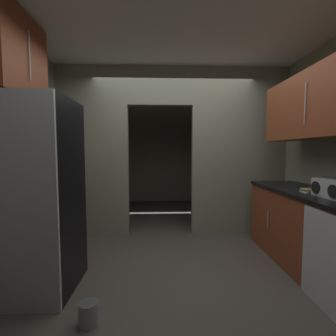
{
  "coord_description": "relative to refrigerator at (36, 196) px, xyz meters",
  "views": [
    {
      "loc": [
        -0.22,
        -2.54,
        1.37
      ],
      "look_at": [
        -0.11,
        0.76,
        1.12
      ],
      "focal_mm": 25.25,
      "sensor_mm": 36.0,
      "label": 1
    }
  ],
  "objects": [
    {
      "name": "upper_cabinet_counterside",
      "position": [
        2.92,
        0.2,
        0.94
      ],
      "size": [
        0.36,
        1.87,
        0.74
      ],
      "color": "brown"
    },
    {
      "name": "dishwasher",
      "position": [
        2.6,
        -0.39,
        -0.51
      ],
      "size": [
        0.02,
        0.56,
        0.85
      ],
      "color": "#B7BABC",
      "rests_on": "ground"
    },
    {
      "name": "kitchen_overhead_slab",
      "position": [
        1.42,
        0.63,
        1.8
      ],
      "size": [
        4.08,
        6.6,
        0.06
      ],
      "primitive_type": "cube",
      "color": "silver"
    },
    {
      "name": "ground",
      "position": [
        1.42,
        0.24,
        -0.93
      ],
      "size": [
        20.0,
        20.0,
        0.0
      ],
      "primitive_type": "plane",
      "color": "#47423D"
    },
    {
      "name": "upper_cabinet_fridgeside",
      "position": [
        -0.24,
        0.1,
        1.35
      ],
      "size": [
        0.36,
        0.79,
        0.79
      ],
      "color": "brown"
    },
    {
      "name": "book_stack",
      "position": [
        2.85,
        0.23,
        -0.0
      ],
      "size": [
        0.15,
        0.16,
        0.04
      ],
      "color": "beige",
      "rests_on": "lower_cabinet_run"
    },
    {
      "name": "boombox",
      "position": [
        2.89,
        -0.07,
        0.07
      ],
      "size": [
        0.2,
        0.4,
        0.2
      ],
      "color": "#B2B2B7",
      "rests_on": "lower_cabinet_run"
    },
    {
      "name": "adjoining_room_shell",
      "position": [
        1.42,
        3.36,
        0.42
      ],
      "size": [
        3.68,
        2.62,
        2.7
      ],
      "color": "gray",
      "rests_on": "ground"
    },
    {
      "name": "kitchen_partition",
      "position": [
        1.48,
        1.54,
        0.5
      ],
      "size": [
        3.68,
        0.12,
        2.7
      ],
      "color": "gray",
      "rests_on": "ground"
    },
    {
      "name": "refrigerator",
      "position": [
        0.0,
        0.0,
        0.0
      ],
      "size": [
        0.72,
        0.77,
        1.86
      ],
      "color": "black",
      "rests_on": "ground"
    },
    {
      "name": "paint_can",
      "position": [
        0.63,
        -0.51,
        -0.84
      ],
      "size": [
        0.16,
        0.16,
        0.18
      ],
      "color": "#99999E",
      "rests_on": "ground"
    },
    {
      "name": "lower_cabinet_run",
      "position": [
        2.92,
        0.2,
        -0.47
      ],
      "size": [
        0.67,
        2.08,
        0.91
      ],
      "color": "brown",
      "rests_on": "ground"
    }
  ]
}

